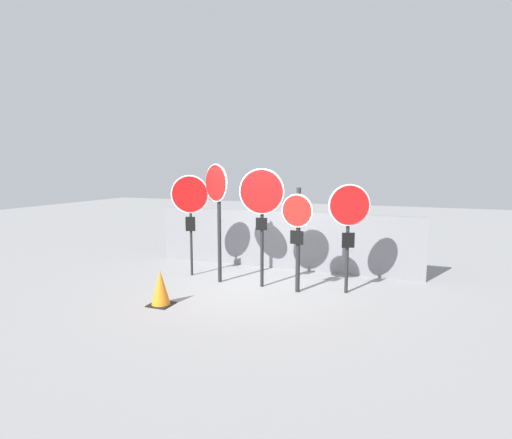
% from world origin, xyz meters
% --- Properties ---
extents(ground_plane, '(40.00, 40.00, 0.00)m').
position_xyz_m(ground_plane, '(0.00, 0.00, 0.00)').
color(ground_plane, gray).
extents(fence_back, '(6.69, 0.12, 1.42)m').
position_xyz_m(fence_back, '(0.00, 1.67, 0.71)').
color(fence_back, slate).
rests_on(fence_back, ground).
extents(stop_sign_0, '(0.83, 0.31, 2.33)m').
position_xyz_m(stop_sign_0, '(-1.72, 0.24, 1.73)').
color(stop_sign_0, black).
rests_on(stop_sign_0, ground).
extents(stop_sign_1, '(0.71, 0.43, 2.57)m').
position_xyz_m(stop_sign_1, '(-0.90, -0.01, 1.85)').
color(stop_sign_1, black).
rests_on(stop_sign_1, ground).
extents(stop_sign_2, '(0.93, 0.19, 2.48)m').
position_xyz_m(stop_sign_2, '(0.11, -0.01, 1.81)').
color(stop_sign_2, black).
rests_on(stop_sign_2, ground).
extents(stop_sign_3, '(0.66, 0.18, 2.10)m').
position_xyz_m(stop_sign_3, '(0.89, -0.08, 1.37)').
color(stop_sign_3, black).
rests_on(stop_sign_3, ground).
extents(stop_sign_4, '(0.76, 0.35, 2.18)m').
position_xyz_m(stop_sign_4, '(1.84, 0.21, 1.57)').
color(stop_sign_4, black).
rests_on(stop_sign_4, ground).
extents(traffic_cone_0, '(0.41, 0.41, 0.65)m').
position_xyz_m(traffic_cone_0, '(-1.21, -1.71, 0.32)').
color(traffic_cone_0, black).
rests_on(traffic_cone_0, ground).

